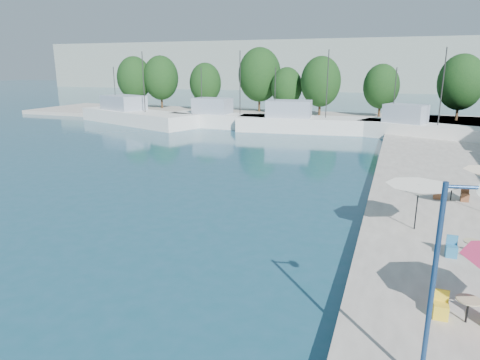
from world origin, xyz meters
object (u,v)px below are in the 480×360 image
at_px(trawler_01, 135,116).
at_px(trawler_04, 420,130).
at_px(trawler_02, 226,119).
at_px(trawler_03, 307,123).
at_px(umbrella_white, 419,190).
at_px(street_lamp, 453,250).

xyz_separation_m(trawler_01, trawler_04, (37.50, -1.35, 0.00)).
relative_size(trawler_02, trawler_03, 0.86).
distance_m(trawler_01, trawler_02, 13.75).
distance_m(trawler_02, umbrella_white, 39.50).
distance_m(trawler_02, street_lamp, 48.77).
height_order(trawler_02, street_lamp, trawler_02).
bearing_deg(street_lamp, umbrella_white, 79.82).
distance_m(trawler_04, street_lamp, 41.19).
xyz_separation_m(trawler_01, street_lamp, (36.43, -42.42, 3.02)).
relative_size(trawler_04, street_lamp, 2.90).
bearing_deg(trawler_01, trawler_04, 19.02).
relative_size(trawler_02, umbrella_white, 5.43).
height_order(trawler_03, street_lamp, trawler_03).
bearing_deg(trawler_04, trawler_02, -163.99).
bearing_deg(trawler_03, trawler_02, 172.55).
distance_m(trawler_03, umbrella_white, 34.36).
xyz_separation_m(trawler_02, street_lamp, (22.69, -43.07, 3.02)).
xyz_separation_m(umbrella_white, street_lamp, (0.18, -10.64, 1.60)).
bearing_deg(trawler_01, umbrella_white, -20.16).
height_order(trawler_02, umbrella_white, trawler_02).
bearing_deg(trawler_01, trawler_02, 23.81).
bearing_deg(trawler_03, umbrella_white, -76.77).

